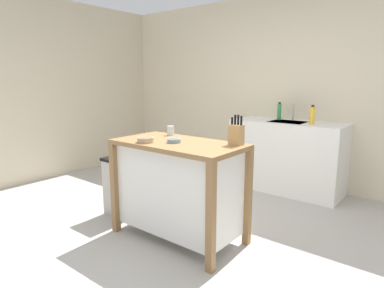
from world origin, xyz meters
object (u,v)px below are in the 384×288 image
Objects in this scene: kitchen_island at (178,185)px; sink_faucet at (293,112)px; drinking_cup at (171,131)px; trash_bin at (122,186)px; bottle_hand_soap at (279,111)px; bowl_stoneware_deep at (146,140)px; bottle_dish_soap at (312,115)px; knife_block at (236,134)px; bowl_ceramic_small at (174,140)px.

sink_faucet is at bearing 83.62° from kitchen_island.
drinking_cup reaches higher than trash_bin.
bottle_hand_soap reaches higher than drinking_cup.
bottle_dish_soap is at bearing 69.14° from bowl_stoneware_deep.
sink_faucet is at bearing 62.40° from trash_bin.
knife_block reaches higher than bowl_ceramic_small.
knife_block reaches higher than drinking_cup.
bottle_hand_soap is at bearing -170.68° from sink_faucet.
drinking_cup is at bearing 178.52° from knife_block.
drinking_cup is (-0.29, 0.23, 0.45)m from kitchen_island.
knife_block is 0.55m from bowl_ceramic_small.
bottle_dish_soap reaches higher than bowl_ceramic_small.
sink_faucet is (0.44, 2.25, 0.10)m from bowl_stoneware_deep.
drinking_cup is (-0.29, 0.27, 0.03)m from bowl_ceramic_small.
kitchen_island is at bearing -107.11° from bottle_dish_soap.
bowl_stoneware_deep is 2.29m from sink_faucet.
bottle_dish_soap is at bearing 52.17° from trash_bin.
drinking_cup is at bearing 20.62° from trash_bin.
bottle_dish_soap is (0.85, 1.59, 0.07)m from drinking_cup.
bowl_ceramic_small is 1.95m from bottle_dish_soap.
kitchen_island is at bearing -1.90° from trash_bin.
knife_block reaches higher than bowl_stoneware_deep.
bottle_dish_soap is (0.33, -0.24, 0.00)m from sink_faucet.
kitchen_island is 2.13m from sink_faucet.
sink_faucet is at bearing 9.32° from bottle_hand_soap.
drinking_cup is at bearing 101.66° from bowl_stoneware_deep.
bowl_stoneware_deep is 1.56× the size of drinking_cup.
bowl_stoneware_deep is 0.23× the size of trash_bin.
bowl_ceramic_small is at bearing -91.52° from bottle_hand_soap.
sink_faucet is 0.93× the size of bottle_hand_soap.
bottle_dish_soap is at bearing 73.07° from bowl_ceramic_small.
knife_block is at bearing -93.17° from bottle_dish_soap.
drinking_cup reaches higher than bowl_stoneware_deep.
kitchen_island is 2.09m from bottle_hand_soap.
bowl_stoneware_deep is at bearing -136.75° from kitchen_island.
bowl_ceramic_small is 1.03m from trash_bin.
drinking_cup is 1.80m from bottle_dish_soap.
bowl_ceramic_small is at bearing -96.44° from sink_faucet.
sink_faucet is (0.23, 2.06, 0.52)m from kitchen_island.
knife_block is 1.08× the size of bottle_dish_soap.
kitchen_island is 8.21× the size of bowl_stoneware_deep.
sink_faucet is (-0.24, 1.85, 0.03)m from knife_block.
sink_faucet is at bearing 79.00° from bowl_stoneware_deep.
knife_block reaches higher than bottle_hand_soap.
bowl_stoneware_deep reaches higher than bowl_ceramic_small.
knife_block is 1.48m from trash_bin.
knife_block is 2.14× the size of bowl_ceramic_small.
kitchen_island is 1.97m from bottle_dish_soap.
bowl_ceramic_small is 0.25m from bowl_stoneware_deep.
bowl_ceramic_small is at bearing -99.25° from kitchen_island.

